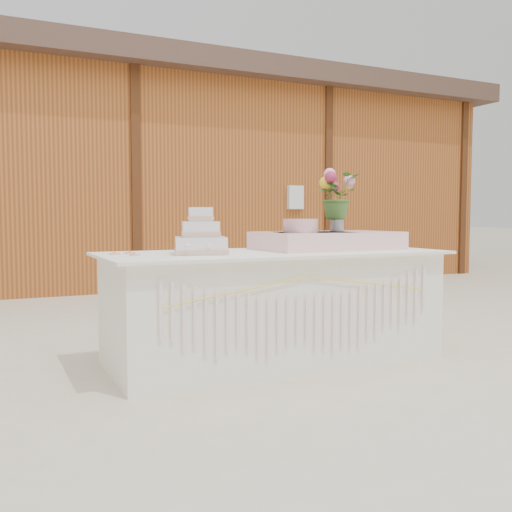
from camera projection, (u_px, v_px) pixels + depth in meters
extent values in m
plane|color=beige|center=(274.00, 360.00, 4.04)|extent=(80.00, 80.00, 0.00)
cube|color=#9F5421|center=(107.00, 187.00, 9.34)|extent=(12.00, 4.00, 3.00)
cube|color=#473127|center=(105.00, 84.00, 9.22)|extent=(12.60, 4.60, 0.30)
cube|color=white|center=(274.00, 307.00, 4.02)|extent=(2.28, 0.88, 0.75)
cube|color=white|center=(274.00, 253.00, 3.99)|extent=(2.40, 1.00, 0.02)
cube|color=silver|center=(201.00, 246.00, 3.73)|extent=(0.40, 0.40, 0.11)
cube|color=#DAA18A|center=(201.00, 251.00, 3.73)|extent=(0.42, 0.42, 0.03)
cube|color=silver|center=(200.00, 229.00, 3.72)|extent=(0.29, 0.29, 0.10)
cube|color=#DAA18A|center=(201.00, 234.00, 3.72)|extent=(0.31, 0.31, 0.03)
cube|color=silver|center=(200.00, 214.00, 3.71)|extent=(0.19, 0.19, 0.09)
cube|color=#DAA18A|center=(200.00, 218.00, 3.71)|extent=(0.20, 0.20, 0.03)
cylinder|color=white|center=(300.00, 250.00, 4.06)|extent=(0.27, 0.27, 0.02)
cylinder|color=white|center=(300.00, 245.00, 4.06)|extent=(0.08, 0.08, 0.05)
cylinder|color=white|center=(300.00, 240.00, 4.06)|extent=(0.32, 0.32, 0.01)
cylinder|color=#DB9EA7|center=(300.00, 229.00, 4.05)|extent=(0.25, 0.25, 0.15)
cube|color=#FBCACA|center=(327.00, 241.00, 4.26)|extent=(1.07, 0.64, 0.13)
cylinder|color=#ADADB2|center=(337.00, 222.00, 4.34)|extent=(0.10, 0.10, 0.14)
imported|color=#3F6829|center=(337.00, 190.00, 4.32)|extent=(0.34, 0.30, 0.35)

